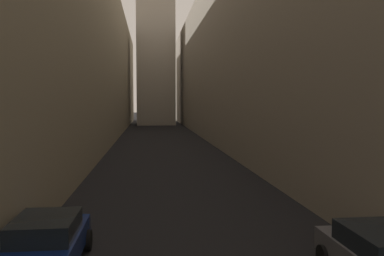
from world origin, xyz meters
TOP-DOWN VIEW (x-y plane):
  - ground_plane at (0.00, 48.00)m, footprint 264.00×264.00m
  - building_block_left at (-13.13, 50.00)m, footprint 15.26×108.00m
  - building_block_right at (10.77, 50.00)m, footprint 10.54×108.00m
  - parked_car_left_second at (-4.40, 11.81)m, footprint 2.03×4.34m

SIDE VIEW (x-z plane):
  - ground_plane at x=0.00m, z-range 0.00..0.00m
  - parked_car_left_second at x=-4.40m, z-range 0.03..1.58m
  - building_block_left at x=-13.13m, z-range 0.00..19.73m
  - building_block_right at x=10.77m, z-range 0.00..20.10m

